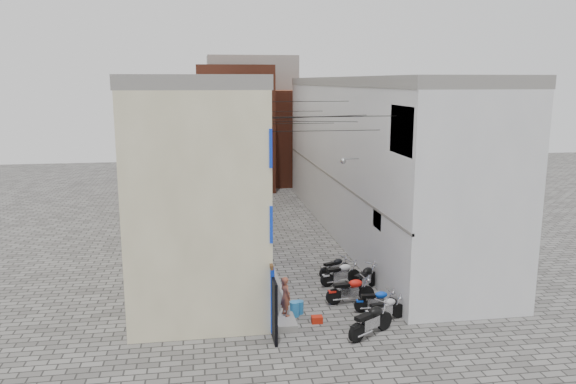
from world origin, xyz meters
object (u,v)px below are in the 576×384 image
person_b (261,251)px  water_jug_far (299,307)px  motorcycle_a (371,319)px  red_crate (317,319)px  water_jug_near (295,309)px  motorcycle_g (335,266)px  motorcycle_c (376,299)px  motorcycle_d (350,289)px  motorcycle_f (341,272)px  person_a (285,296)px  motorcycle_b (385,308)px  motorcycle_e (365,277)px

person_b → water_jug_far: 4.95m
motorcycle_a → person_b: person_b is taller
water_jug_far → red_crate: size_ratio=1.25×
water_jug_near → motorcycle_g: bearing=57.9°
motorcycle_c → motorcycle_d: motorcycle_d is taller
motorcycle_f → person_a: bearing=-55.1°
motorcycle_b → motorcycle_e: bearing=162.0°
motorcycle_f → water_jug_far: motorcycle_f is taller
motorcycle_g → water_jug_near: bearing=-56.6°
motorcycle_d → water_jug_near: (-2.43, -0.94, -0.30)m
motorcycle_e → motorcycle_g: 2.13m
water_jug_far → motorcycle_a: bearing=-46.9°
motorcycle_d → water_jug_near: 2.63m
motorcycle_f → water_jug_far: 3.65m
motorcycle_b → motorcycle_c: size_ratio=1.03×
motorcycle_e → water_jug_near: (-3.39, -2.13, -0.31)m
motorcycle_e → water_jug_far: size_ratio=4.06×
motorcycle_d → person_b: person_b is taller
motorcycle_b → motorcycle_d: 2.05m
motorcycle_e → motorcycle_g: size_ratio=1.21×
motorcycle_b → person_b: size_ratio=1.08×
person_b → motorcycle_f: bearing=-100.2°
motorcycle_e → person_b: size_ratio=1.24×
motorcycle_a → motorcycle_f: (0.20, 5.07, -0.06)m
motorcycle_b → motorcycle_g: 5.08m
water_jug_far → person_b: bearing=101.1°
motorcycle_f → red_crate: size_ratio=4.78×
motorcycle_c → motorcycle_e: (0.20, 2.22, 0.09)m
motorcycle_g → water_jug_far: 4.53m
motorcycle_f → motorcycle_a: bearing=-16.4°
motorcycle_d → motorcycle_e: bearing=135.6°
water_jug_near → motorcycle_e: bearing=32.2°
motorcycle_b → motorcycle_f: 4.01m
motorcycle_b → motorcycle_f: size_ratio=0.93×
motorcycle_a → motorcycle_g: 6.16m
motorcycle_a → motorcycle_d: (0.07, 3.01, -0.03)m
motorcycle_d → person_a: 3.18m
motorcycle_a → motorcycle_e: size_ratio=1.05×
motorcycle_d → water_jug_far: (-2.21, -0.73, -0.34)m
motorcycle_d → person_b: size_ratio=1.23×
motorcycle_d → person_b: 5.16m
motorcycle_a → water_jug_far: 3.15m
motorcycle_e → person_a: person_a is taller
water_jug_near → motorcycle_c: bearing=-1.6°
motorcycle_e → motorcycle_f: 1.20m
motorcycle_f → motorcycle_c: bearing=-2.6°
motorcycle_g → water_jug_near: motorcycle_g is taller
motorcycle_b → person_a: (-3.66, 0.52, 0.48)m
motorcycle_c → motorcycle_a: bearing=-19.7°
motorcycle_a → motorcycle_c: bearing=125.3°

